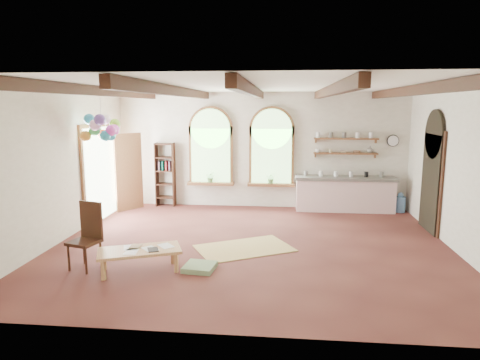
# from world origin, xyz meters

# --- Properties ---
(floor) EXTENTS (8.00, 8.00, 0.00)m
(floor) POSITION_xyz_m (0.00, 0.00, 0.00)
(floor) COLOR brown
(floor) RESTS_ON ground
(ceiling_beams) EXTENTS (6.20, 6.80, 0.18)m
(ceiling_beams) POSITION_xyz_m (0.00, 0.00, 3.10)
(ceiling_beams) COLOR #351E11
(ceiling_beams) RESTS_ON ceiling
(window_left) EXTENTS (1.30, 0.28, 2.20)m
(window_left) POSITION_xyz_m (-1.40, 3.43, 1.63)
(window_left) COLOR brown
(window_left) RESTS_ON floor
(window_right) EXTENTS (1.30, 0.28, 2.20)m
(window_right) POSITION_xyz_m (0.30, 3.43, 1.63)
(window_right) COLOR brown
(window_right) RESTS_ON floor
(left_doorway) EXTENTS (0.10, 1.90, 2.50)m
(left_doorway) POSITION_xyz_m (-3.95, 1.80, 1.15)
(left_doorway) COLOR brown
(left_doorway) RESTS_ON floor
(right_doorway) EXTENTS (0.10, 1.30, 2.40)m
(right_doorway) POSITION_xyz_m (3.95, 1.50, 1.10)
(right_doorway) COLOR black
(right_doorway) RESTS_ON floor
(kitchen_counter) EXTENTS (2.68, 0.62, 0.94)m
(kitchen_counter) POSITION_xyz_m (2.30, 3.20, 0.48)
(kitchen_counter) COLOR beige
(kitchen_counter) RESTS_ON floor
(wall_shelf_lower) EXTENTS (1.70, 0.24, 0.04)m
(wall_shelf_lower) POSITION_xyz_m (2.30, 3.38, 1.55)
(wall_shelf_lower) COLOR brown
(wall_shelf_lower) RESTS_ON wall_back
(wall_shelf_upper) EXTENTS (1.70, 0.24, 0.04)m
(wall_shelf_upper) POSITION_xyz_m (2.30, 3.38, 1.95)
(wall_shelf_upper) COLOR brown
(wall_shelf_upper) RESTS_ON wall_back
(wall_clock) EXTENTS (0.32, 0.04, 0.32)m
(wall_clock) POSITION_xyz_m (3.55, 3.45, 1.90)
(wall_clock) COLOR black
(wall_clock) RESTS_ON wall_back
(bookshelf) EXTENTS (0.53, 0.32, 1.80)m
(bookshelf) POSITION_xyz_m (-2.70, 3.32, 0.90)
(bookshelf) COLOR #351E11
(bookshelf) RESTS_ON floor
(coffee_table) EXTENTS (1.52, 1.10, 0.39)m
(coffee_table) POSITION_xyz_m (-1.81, -1.58, 0.35)
(coffee_table) COLOR tan
(coffee_table) RESTS_ON floor
(side_chair) EXTENTS (0.57, 0.57, 1.17)m
(side_chair) POSITION_xyz_m (-2.79, -1.54, 0.34)
(side_chair) COLOR #351E11
(side_chair) RESTS_ON floor
(floor_mat) EXTENTS (2.15, 1.86, 0.02)m
(floor_mat) POSITION_xyz_m (-0.13, -0.22, 0.01)
(floor_mat) COLOR tan
(floor_mat) RESTS_ON floor
(floor_cushion) EXTENTS (0.58, 0.58, 0.09)m
(floor_cushion) POSITION_xyz_m (-0.80, -1.40, 0.04)
(floor_cushion) COLOR #6F8B60
(floor_cushion) RESTS_ON floor
(water_jug_a) EXTENTS (0.29, 0.29, 0.57)m
(water_jug_a) POSITION_xyz_m (3.10, 3.09, 0.24)
(water_jug_a) COLOR #5786BA
(water_jug_a) RESTS_ON floor
(water_jug_b) EXTENTS (0.28, 0.28, 0.54)m
(water_jug_b) POSITION_xyz_m (3.77, 3.20, 0.23)
(water_jug_b) COLOR #5786BA
(water_jug_b) RESTS_ON floor
(balloon_cluster) EXTENTS (0.79, 0.86, 1.15)m
(balloon_cluster) POSITION_xyz_m (-3.41, 0.80, 2.33)
(balloon_cluster) COLOR silver
(balloon_cluster) RESTS_ON floor
(table_book) EXTENTS (0.18, 0.25, 0.02)m
(table_book) POSITION_xyz_m (-2.01, -1.47, 0.41)
(table_book) COLOR olive
(table_book) RESTS_ON coffee_table
(tablet) EXTENTS (0.25, 0.30, 0.01)m
(tablet) POSITION_xyz_m (-1.57, -1.59, 0.40)
(tablet) COLOR black
(tablet) RESTS_ON coffee_table
(potted_plant_left) EXTENTS (0.27, 0.23, 0.30)m
(potted_plant_left) POSITION_xyz_m (-1.40, 3.32, 0.85)
(potted_plant_left) COLOR #598C4C
(potted_plant_left) RESTS_ON window_left
(potted_plant_right) EXTENTS (0.27, 0.23, 0.30)m
(potted_plant_right) POSITION_xyz_m (0.30, 3.32, 0.85)
(potted_plant_right) COLOR #598C4C
(potted_plant_right) RESTS_ON window_right
(shelf_cup_a) EXTENTS (0.12, 0.10, 0.10)m
(shelf_cup_a) POSITION_xyz_m (1.55, 3.38, 1.62)
(shelf_cup_a) COLOR white
(shelf_cup_a) RESTS_ON wall_shelf_lower
(shelf_cup_b) EXTENTS (0.10, 0.10, 0.09)m
(shelf_cup_b) POSITION_xyz_m (1.90, 3.38, 1.62)
(shelf_cup_b) COLOR beige
(shelf_cup_b) RESTS_ON wall_shelf_lower
(shelf_bowl_a) EXTENTS (0.22, 0.22, 0.05)m
(shelf_bowl_a) POSITION_xyz_m (2.25, 3.38, 1.60)
(shelf_bowl_a) COLOR beige
(shelf_bowl_a) RESTS_ON wall_shelf_lower
(shelf_bowl_b) EXTENTS (0.20, 0.20, 0.06)m
(shelf_bowl_b) POSITION_xyz_m (2.60, 3.38, 1.60)
(shelf_bowl_b) COLOR #8C664C
(shelf_bowl_b) RESTS_ON wall_shelf_lower
(shelf_vase) EXTENTS (0.18, 0.18, 0.19)m
(shelf_vase) POSITION_xyz_m (2.95, 3.38, 1.67)
(shelf_vase) COLOR slate
(shelf_vase) RESTS_ON wall_shelf_lower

